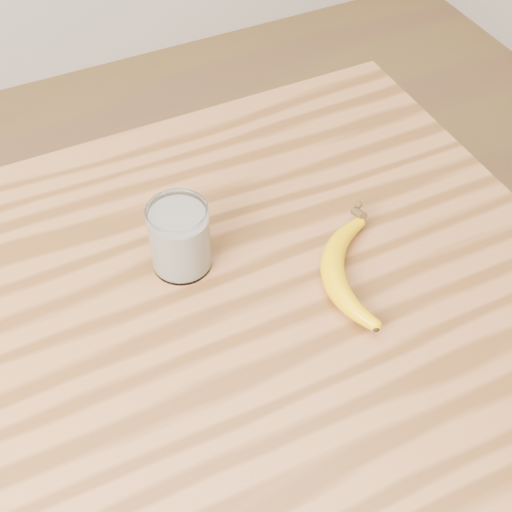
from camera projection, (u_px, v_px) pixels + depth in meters
name	position (u px, v px, depth m)	size (l,w,h in m)	color
room	(50.00, 2.00, 0.54)	(4.04, 4.04, 2.70)	brown
table	(142.00, 399.00, 0.97)	(1.20, 0.80, 0.90)	#9C6436
smoothie_glass	(180.00, 238.00, 0.93)	(0.08, 0.08, 0.10)	white
banana	(332.00, 271.00, 0.93)	(0.10, 0.26, 0.03)	#ECB400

